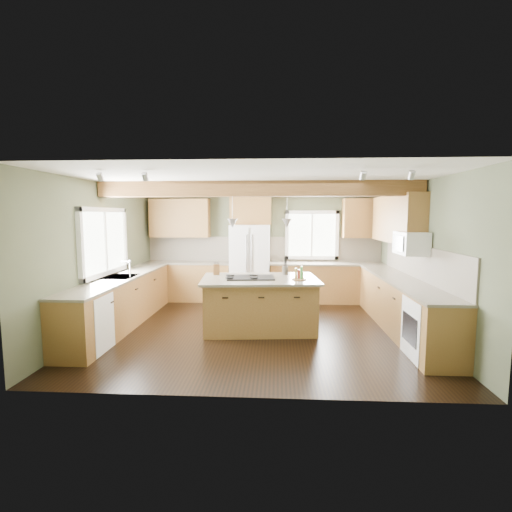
{
  "coord_description": "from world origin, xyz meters",
  "views": [
    {
      "loc": [
        0.32,
        -6.41,
        2.02
      ],
      "look_at": [
        -0.06,
        0.3,
        1.28
      ],
      "focal_mm": 26.0,
      "sensor_mm": 36.0,
      "label": 1
    }
  ],
  "objects": [
    {
      "name": "wall_right",
      "position": [
        2.8,
        0.0,
        1.3
      ],
      "size": [
        0.0,
        5.0,
        5.0
      ],
      "primitive_type": "plane",
      "rotation": [
        1.57,
        0.0,
        -1.57
      ],
      "color": "#4B523A",
      "rests_on": "ground"
    },
    {
      "name": "window_left",
      "position": [
        -2.78,
        0.05,
        1.55
      ],
      "size": [
        0.04,
        1.6,
        1.05
      ],
      "primitive_type": "cube",
      "color": "white",
      "rests_on": "wall_left"
    },
    {
      "name": "backsplash_back",
      "position": [
        0.0,
        2.48,
        1.21
      ],
      "size": [
        5.58,
        0.03,
        0.58
      ],
      "primitive_type": "cube",
      "color": "brown",
      "rests_on": "wall_back"
    },
    {
      "name": "wall_back",
      "position": [
        0.0,
        2.5,
        1.3
      ],
      "size": [
        5.6,
        0.0,
        5.6
      ],
      "primitive_type": "plane",
      "rotation": [
        1.57,
        0.0,
        0.0
      ],
      "color": "#4B523A",
      "rests_on": "ground"
    },
    {
      "name": "island_top",
      "position": [
        0.02,
        0.02,
        0.9
      ],
      "size": [
        2.13,
        1.46,
        0.04
      ],
      "primitive_type": "cube",
      "rotation": [
        0.0,
        0.0,
        0.09
      ],
      "color": "#51473B",
      "rests_on": "island"
    },
    {
      "name": "ceiling",
      "position": [
        0.0,
        0.0,
        2.6
      ],
      "size": [
        5.6,
        5.6,
        0.0
      ],
      "primitive_type": "plane",
      "rotation": [
        3.14,
        0.0,
        0.0
      ],
      "color": "silver",
      "rests_on": "wall_back"
    },
    {
      "name": "counter_right",
      "position": [
        2.5,
        0.05,
        0.9
      ],
      "size": [
        0.64,
        3.74,
        0.04
      ],
      "primitive_type": "cube",
      "color": "#51473B",
      "rests_on": "base_cab_right"
    },
    {
      "name": "upper_cab_back_left",
      "position": [
        -1.99,
        2.33,
        1.95
      ],
      "size": [
        1.4,
        0.35,
        0.9
      ],
      "primitive_type": "cube",
      "color": "brown",
      "rests_on": "wall_back"
    },
    {
      "name": "cooktop",
      "position": [
        -0.13,
        0.01,
        0.93
      ],
      "size": [
        0.87,
        0.62,
        0.02
      ],
      "primitive_type": "cube",
      "rotation": [
        0.0,
        0.0,
        0.09
      ],
      "color": "black",
      "rests_on": "island_top"
    },
    {
      "name": "refrigerator",
      "position": [
        -0.3,
        2.12,
        0.9
      ],
      "size": [
        0.9,
        0.74,
        1.8
      ],
      "primitive_type": "cube",
      "color": "white",
      "rests_on": "floor"
    },
    {
      "name": "faucet",
      "position": [
        -2.32,
        0.05,
        1.05
      ],
      "size": [
        0.02,
        0.02,
        0.28
      ],
      "primitive_type": "cylinder",
      "color": "#B2B2B7",
      "rests_on": "sink"
    },
    {
      "name": "floor",
      "position": [
        0.0,
        0.0,
        0.0
      ],
      "size": [
        5.6,
        5.6,
        0.0
      ],
      "primitive_type": "plane",
      "color": "black",
      "rests_on": "ground"
    },
    {
      "name": "upper_cab_over_fridge",
      "position": [
        -0.3,
        2.33,
        2.15
      ],
      "size": [
        0.96,
        0.35,
        0.7
      ],
      "primitive_type": "cube",
      "color": "brown",
      "rests_on": "wall_back"
    },
    {
      "name": "knife_block",
      "position": [
        -0.8,
        0.34,
        1.02
      ],
      "size": [
        0.13,
        0.11,
        0.19
      ],
      "primitive_type": "cube",
      "rotation": [
        0.0,
        0.0,
        0.2
      ],
      "color": "brown",
      "rests_on": "island_top"
    },
    {
      "name": "backsplash_right",
      "position": [
        2.78,
        0.05,
        1.21
      ],
      "size": [
        0.03,
        3.7,
        0.58
      ],
      "primitive_type": "cube",
      "color": "brown",
      "rests_on": "wall_right"
    },
    {
      "name": "microwave",
      "position": [
        2.58,
        -0.05,
        1.55
      ],
      "size": [
        0.4,
        0.7,
        0.38
      ],
      "primitive_type": "cube",
      "color": "white",
      "rests_on": "wall_right"
    },
    {
      "name": "window_back",
      "position": [
        1.15,
        2.48,
        1.55
      ],
      "size": [
        1.1,
        0.04,
        1.0
      ],
      "primitive_type": "cube",
      "color": "white",
      "rests_on": "wall_back"
    },
    {
      "name": "dishwasher",
      "position": [
        -2.49,
        -1.25,
        0.43
      ],
      "size": [
        0.6,
        0.6,
        0.84
      ],
      "primitive_type": "cube",
      "color": "white",
      "rests_on": "floor"
    },
    {
      "name": "counter_back_right",
      "position": [
        1.49,
        2.2,
        0.9
      ],
      "size": [
        2.66,
        0.64,
        0.04
      ],
      "primitive_type": "cube",
      "color": "#51473B",
      "rests_on": "base_cab_back_right"
    },
    {
      "name": "island",
      "position": [
        0.02,
        0.02,
        0.44
      ],
      "size": [
        1.99,
        1.32,
        0.88
      ],
      "primitive_type": "cube",
      "rotation": [
        0.0,
        0.0,
        0.09
      ],
      "color": "brown",
      "rests_on": "floor"
    },
    {
      "name": "oven",
      "position": [
        2.49,
        -1.25,
        0.43
      ],
      "size": [
        0.6,
        0.72,
        0.84
      ],
      "primitive_type": "cube",
      "color": "white",
      "rests_on": "floor"
    },
    {
      "name": "pendant_left",
      "position": [
        -0.45,
        -0.02,
        1.88
      ],
      "size": [
        0.18,
        0.18,
        0.16
      ],
      "primitive_type": "cone",
      "rotation": [
        3.14,
        0.0,
        0.0
      ],
      "color": "#B2B2B7",
      "rests_on": "ceiling"
    },
    {
      "name": "ceiling_beam",
      "position": [
        0.0,
        0.02,
        2.47
      ],
      "size": [
        5.55,
        0.26,
        0.26
      ],
      "primitive_type": "cube",
      "color": "#573718",
      "rests_on": "ceiling"
    },
    {
      "name": "base_cab_left",
      "position": [
        -2.5,
        0.05,
        0.44
      ],
      "size": [
        0.6,
        3.7,
        0.88
      ],
      "primitive_type": "cube",
      "color": "brown",
      "rests_on": "floor"
    },
    {
      "name": "base_cab_right",
      "position": [
        2.5,
        0.05,
        0.44
      ],
      "size": [
        0.6,
        3.7,
        0.88
      ],
      "primitive_type": "cube",
      "color": "brown",
      "rests_on": "floor"
    },
    {
      "name": "bottle_tray",
      "position": [
        0.7,
        -0.13,
        1.03
      ],
      "size": [
        0.32,
        0.32,
        0.22
      ],
      "primitive_type": null,
      "rotation": [
        0.0,
        0.0,
        0.38
      ],
      "color": "brown",
      "rests_on": "island_top"
    },
    {
      "name": "wall_left",
      "position": [
        -2.8,
        0.0,
        1.3
      ],
      "size": [
        0.0,
        5.0,
        5.0
      ],
      "primitive_type": "plane",
      "rotation": [
        1.57,
        0.0,
        1.57
      ],
      "color": "#4B523A",
      "rests_on": "ground"
    },
    {
      "name": "counter_left",
      "position": [
        -2.5,
        0.05,
        0.9
      ],
      "size": [
        0.64,
        3.74,
        0.04
      ],
      "primitive_type": "cube",
      "color": "#51473B",
      "rests_on": "base_cab_left"
    },
    {
      "name": "base_cab_back_right",
      "position": [
        1.49,
        2.2,
        0.44
      ],
      "size": [
        2.62,
        0.6,
        0.88
      ],
      "primitive_type": "cube",
      "color": "brown",
      "rests_on": "floor"
    },
    {
      "name": "base_cab_back_left",
      "position": [
        -1.79,
        2.2,
        0.44
      ],
      "size": [
        2.02,
        0.6,
        0.88
      ],
      "primitive_type": "cube",
      "color": "brown",
      "rests_on": "floor"
    },
    {
      "name": "upper_cab_back_corner",
      "position": [
        2.3,
        2.33,
        1.95
      ],
      "size": [
        0.9,
        0.35,
        0.9
      ],
      "primitive_type": "cube",
      "color": "brown",
      "rests_on": "wall_back"
    },
    {
      "name": "utensil_crock",
      "position": [
        0.48,
        0.43,
        0.99
      ],
      "size": [
        0.14,
        0.14,
        0.15
      ],
      "primitive_type": "cylinder",
      "rotation": [
        0.0,
        0.0,
        0.31
      ],
      "color": "#433A36",
      "rests_on": "island_top"
    },
    {
      "name": "upper_cab_right",
      "position": [
        2.62,
        0.9,
        1.95
      ],
      "size": [
        0.35,
        2.2,
        0.9
      ],
      "primitive_type": "cube",
      "color": "brown",
      "rests_on": "wall_right"
    },
    {
      "name": "pendant_right",
      "position": [
        0.49,
        0.06,
        1.88
      ],
      "size": [
        0.18,
        0.18,
        0.16
      ],
      "primitive_type": "cone",
      "rotation": [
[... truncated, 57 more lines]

